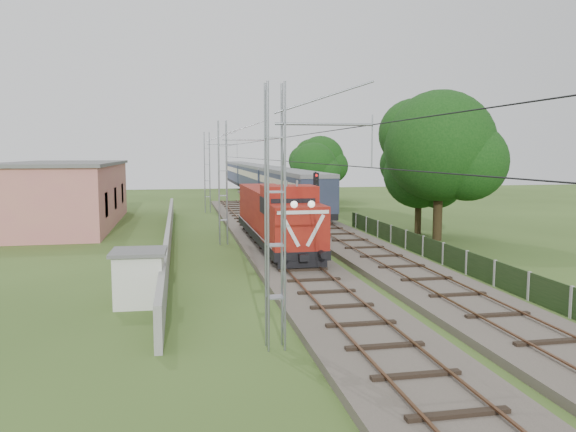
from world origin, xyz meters
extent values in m
plane|color=#354E1D|center=(0.00, 0.00, 0.00)|extent=(140.00, 140.00, 0.00)
cube|color=#6B6054|center=(0.00, 7.00, 0.15)|extent=(4.20, 70.00, 0.30)
cube|color=black|center=(0.00, 7.00, 0.35)|extent=(2.40, 70.00, 0.10)
cube|color=brown|center=(-0.85, 7.00, 0.42)|extent=(0.08, 70.00, 0.05)
cube|color=brown|center=(0.85, 7.00, 0.42)|extent=(0.08, 70.00, 0.05)
cube|color=#6B6054|center=(5.00, 20.00, 0.15)|extent=(4.20, 80.00, 0.30)
cube|color=black|center=(5.00, 20.00, 0.35)|extent=(2.40, 80.00, 0.10)
cube|color=brown|center=(4.15, 20.00, 0.42)|extent=(0.08, 80.00, 0.05)
cube|color=brown|center=(5.85, 20.00, 0.42)|extent=(0.08, 80.00, 0.05)
cylinder|color=gray|center=(-1.50, -8.00, 6.80)|extent=(3.00, 0.08, 0.08)
cylinder|color=gray|center=(-1.50, 12.00, 6.80)|extent=(3.00, 0.08, 0.08)
cylinder|color=gray|center=(-1.50, 32.00, 6.80)|extent=(3.00, 0.08, 0.08)
cylinder|color=black|center=(0.00, 12.00, 5.50)|extent=(0.03, 70.00, 0.03)
cylinder|color=black|center=(0.00, 12.00, 6.80)|extent=(0.03, 70.00, 0.03)
cube|color=#9E9E99|center=(-6.50, 12.00, 0.75)|extent=(0.25, 40.00, 1.50)
cube|color=tan|center=(-15.00, 24.00, 2.50)|extent=(8.00, 20.00, 5.00)
cube|color=#606060|center=(-15.00, 24.00, 5.10)|extent=(8.40, 20.40, 0.25)
cube|color=black|center=(-11.05, 18.00, 2.20)|extent=(0.10, 1.60, 1.80)
cube|color=black|center=(-11.05, 24.00, 2.20)|extent=(0.10, 1.60, 1.80)
cube|color=black|center=(-11.05, 30.00, 2.20)|extent=(0.10, 1.60, 1.80)
cube|color=black|center=(8.00, 3.00, 0.60)|extent=(0.05, 32.00, 1.15)
cube|color=#9E9E99|center=(8.00, 18.00, 0.60)|extent=(0.12, 0.12, 1.20)
cube|color=black|center=(0.00, 9.62, 0.97)|extent=(2.82, 15.99, 0.47)
cube|color=black|center=(0.00, 4.44, 0.69)|extent=(2.07, 3.39, 0.47)
cube|color=black|center=(0.00, 14.79, 0.69)|extent=(2.07, 3.39, 0.47)
cube|color=black|center=(0.00, 1.72, 0.59)|extent=(2.45, 0.24, 0.33)
cube|color=maroon|center=(0.00, 2.80, 2.28)|extent=(2.73, 2.35, 2.16)
sphere|color=white|center=(-0.42, 1.67, 3.51)|extent=(0.34, 0.34, 0.34)
sphere|color=white|center=(0.42, 1.67, 3.51)|extent=(0.34, 0.34, 0.34)
cube|color=silver|center=(-0.61, 1.60, 2.24)|extent=(0.94, 0.06, 1.57)
cube|color=silver|center=(0.61, 1.60, 2.24)|extent=(0.94, 0.06, 1.57)
cube|color=silver|center=(0.00, 1.60, 3.13)|extent=(2.54, 0.06, 0.17)
cube|color=maroon|center=(0.00, 5.10, 2.71)|extent=(2.82, 2.26, 3.01)
cube|color=black|center=(0.00, 3.95, 3.18)|extent=(2.35, 0.06, 0.85)
cube|color=maroon|center=(0.00, 11.92, 2.43)|extent=(2.63, 11.38, 2.45)
cylinder|color=black|center=(0.00, 9.05, 3.79)|extent=(0.41, 0.41, 0.38)
cylinder|color=gray|center=(-0.28, 4.35, 4.35)|extent=(0.11, 0.11, 0.33)
cylinder|color=gray|center=(0.28, 4.35, 4.35)|extent=(0.11, 0.11, 0.33)
cube|color=black|center=(5.00, 29.21, 0.91)|extent=(2.99, 22.67, 0.52)
cube|color=#2E344C|center=(5.00, 29.21, 2.56)|extent=(3.09, 22.67, 2.78)
cube|color=beige|center=(5.00, 29.21, 3.08)|extent=(3.13, 21.76, 0.77)
cube|color=slate|center=(5.00, 29.21, 4.11)|extent=(3.14, 22.67, 0.36)
cube|color=black|center=(5.00, 52.91, 0.91)|extent=(2.99, 22.67, 0.52)
cube|color=#2E344C|center=(5.00, 52.91, 2.56)|extent=(3.09, 22.67, 2.78)
cube|color=beige|center=(5.00, 52.91, 3.08)|extent=(3.13, 21.76, 0.77)
cube|color=slate|center=(5.00, 52.91, 4.11)|extent=(3.14, 22.67, 0.36)
cube|color=black|center=(5.00, 76.61, 0.91)|extent=(2.99, 22.67, 0.52)
cube|color=#2E344C|center=(5.00, 76.61, 2.56)|extent=(3.09, 22.67, 2.78)
cube|color=beige|center=(5.00, 76.61, 3.08)|extent=(3.13, 21.76, 0.77)
cube|color=slate|center=(5.00, 76.61, 4.11)|extent=(3.14, 22.67, 0.36)
cylinder|color=black|center=(3.36, 12.80, 2.33)|extent=(0.13, 0.13, 4.67)
cube|color=black|center=(3.36, 12.66, 4.11)|extent=(0.38, 0.30, 1.03)
sphere|color=red|center=(3.36, 12.55, 4.44)|extent=(0.17, 0.17, 0.17)
sphere|color=black|center=(3.36, 12.55, 4.11)|extent=(0.17, 0.17, 0.17)
sphere|color=black|center=(3.36, 12.55, 3.78)|extent=(0.17, 0.17, 0.17)
cube|color=navy|center=(3.41, 12.69, 2.61)|extent=(0.50, 0.21, 0.37)
cube|color=silver|center=(-7.40, -2.09, 1.01)|extent=(1.88, 1.88, 2.02)
cube|color=#606060|center=(-7.40, -2.09, 2.11)|extent=(2.17, 2.17, 0.14)
cylinder|color=#332715|center=(11.48, 10.92, 2.28)|extent=(0.62, 0.62, 4.56)
sphere|color=black|center=(11.48, 10.92, 6.42)|extent=(7.46, 7.46, 7.46)
sphere|color=black|center=(12.97, 9.80, 5.39)|extent=(5.22, 5.22, 5.22)
sphere|color=black|center=(10.18, 12.22, 7.25)|extent=(4.85, 4.85, 4.85)
cylinder|color=#332715|center=(11.53, 14.18, 1.61)|extent=(0.48, 0.48, 3.21)
sphere|color=black|center=(11.53, 14.18, 4.52)|extent=(5.25, 5.25, 5.25)
sphere|color=black|center=(12.58, 13.40, 3.79)|extent=(3.68, 3.68, 3.68)
sphere|color=black|center=(10.61, 15.10, 5.11)|extent=(3.42, 3.42, 3.42)
cylinder|color=#332715|center=(9.02, 36.76, 1.60)|extent=(0.48, 0.48, 3.19)
sphere|color=black|center=(9.02, 36.76, 4.50)|extent=(5.22, 5.22, 5.22)
sphere|color=black|center=(10.06, 35.98, 3.77)|extent=(3.66, 3.66, 3.66)
sphere|color=black|center=(8.10, 37.68, 5.08)|extent=(3.40, 3.40, 3.40)
cylinder|color=#332715|center=(11.67, 44.00, 1.81)|extent=(0.51, 0.51, 3.63)
sphere|color=black|center=(11.67, 44.00, 5.11)|extent=(5.94, 5.94, 5.94)
sphere|color=black|center=(12.86, 43.11, 4.29)|extent=(4.16, 4.16, 4.16)
sphere|color=black|center=(10.63, 45.04, 5.77)|extent=(3.86, 3.86, 3.86)
camera|label=1|loc=(-5.81, -24.39, 5.95)|focal=35.00mm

